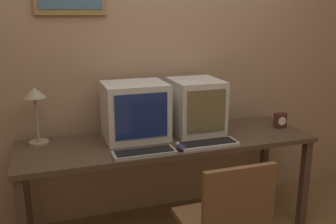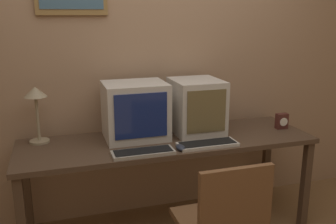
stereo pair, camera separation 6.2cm
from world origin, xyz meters
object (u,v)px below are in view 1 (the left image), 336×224
Objects in this scene: mouse_near_keyboard at (181,147)px; desk_lamp at (35,101)px; keyboard_side at (208,144)px; monitor_right at (196,106)px; desk_clock at (280,120)px; keyboard_main at (144,153)px; monitor_left at (135,111)px.

mouse_near_keyboard is 1.06m from desk_lamp.
keyboard_side is 1.24m from desk_lamp.
monitor_right is at bearing 82.89° from keyboard_side.
monitor_right is 0.72m from desk_clock.
monitor_right is 0.97× the size of keyboard_side.
keyboard_main is 0.85m from desk_lamp.
keyboard_main is at bearing -34.45° from desk_lamp.
keyboard_main is 1.02× the size of desk_lamp.
desk_lamp is (-0.92, 0.45, 0.29)m from mouse_near_keyboard.
monitor_right is 0.65m from keyboard_main.
keyboard_side is 1.04× the size of desk_lamp.
desk_lamp is (-0.69, 0.10, 0.10)m from monitor_left.
monitor_right reaches higher than mouse_near_keyboard.
monitor_left reaches higher than monitor_right.
desk_clock is at bearing -6.28° from monitor_left.
keyboard_side is 0.21m from mouse_near_keyboard.
desk_lamp is (-1.13, 0.43, 0.30)m from keyboard_side.
monitor_right is (0.48, -0.00, -0.00)m from monitor_left.
keyboard_main is 3.64× the size of mouse_near_keyboard.
monitor_right is at bearing 34.32° from keyboard_main.
desk_clock reaches higher than mouse_near_keyboard.
monitor_left is at bearing 179.70° from monitor_right.
desk_clock is (0.69, -0.13, -0.14)m from monitor_right.
keyboard_side is at bearing 2.70° from keyboard_main.
mouse_near_keyboard is at bearing -125.48° from monitor_right.
monitor_left is 0.58m from keyboard_side.
desk_clock is at bearing 15.30° from keyboard_side.
keyboard_main is at bearing -145.68° from monitor_right.
keyboard_side is (-0.04, -0.33, -0.19)m from monitor_right.
keyboard_side is (0.44, -0.33, -0.20)m from monitor_left.
monitor_right reaches higher than desk_lamp.
mouse_near_keyboard is at bearing -174.36° from keyboard_side.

